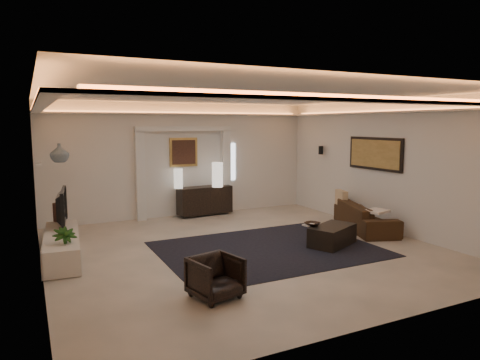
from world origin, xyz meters
name	(u,v)px	position (x,y,z in m)	size (l,w,h in m)	color
floor	(245,249)	(0.00, 0.00, 0.00)	(7.00, 7.00, 0.00)	beige
ceiling	(245,94)	(0.00, 0.00, 2.90)	(7.00, 7.00, 0.00)	white
wall_back	(183,160)	(0.00, 3.50, 1.45)	(7.00, 7.00, 0.00)	silver
wall_front	(383,205)	(0.00, -3.50, 1.45)	(7.00, 7.00, 0.00)	silver
wall_left	(37,185)	(-3.50, 0.00, 1.45)	(7.00, 7.00, 0.00)	silver
wall_right	(385,166)	(3.50, 0.00, 1.45)	(7.00, 7.00, 0.00)	silver
cove_soffit	(245,110)	(0.00, 0.00, 2.62)	(7.00, 7.00, 0.04)	silver
daylight_slit	(231,162)	(1.35, 3.48, 1.35)	(0.25, 0.03, 1.00)	white
area_rug	(268,249)	(0.40, -0.20, 0.01)	(4.00, 3.00, 0.01)	black
pilaster_left	(140,176)	(-1.15, 3.40, 1.10)	(0.22, 0.20, 2.20)	silver
pilaster_right	(226,172)	(1.15, 3.40, 1.10)	(0.22, 0.20, 2.20)	silver
alcove_header	(184,129)	(0.00, 3.40, 2.25)	(2.52, 0.20, 0.12)	silver
painting_frame	(184,152)	(0.00, 3.47, 1.65)	(0.74, 0.04, 0.74)	tan
painting_canvas	(184,152)	(0.00, 3.44, 1.65)	(0.62, 0.02, 0.62)	#4C2D1E
art_panel_frame	(375,154)	(3.47, 0.30, 1.70)	(0.04, 1.64, 0.74)	black
art_panel_gold	(374,154)	(3.44, 0.30, 1.70)	(0.02, 1.50, 0.62)	tan
wall_sconce	(321,150)	(3.38, 2.20, 1.68)	(0.12, 0.12, 0.22)	black
wall_niche	(38,164)	(-3.44, 1.40, 1.65)	(0.10, 0.55, 0.04)	silver
console	(205,200)	(0.48, 3.25, 0.40)	(1.42, 0.44, 0.71)	black
lamp_left	(178,175)	(-0.23, 3.25, 1.09)	(0.22, 0.22, 0.50)	silver
lamp_right	(217,174)	(0.77, 3.06, 1.09)	(0.28, 0.28, 0.63)	white
media_ledge	(62,246)	(-3.15, 0.94, 0.23)	(0.57, 2.27, 0.43)	beige
tv	(57,206)	(-3.15, 1.79, 0.79)	(0.15, 1.18, 0.68)	black
figurine	(57,211)	(-3.15, 2.07, 0.64)	(0.14, 0.14, 0.37)	#462D25
ginger_jar	(59,153)	(-3.08, 1.41, 1.84)	(0.33, 0.33, 0.35)	slate
plant	(65,249)	(-3.15, 0.25, 0.35)	(0.39, 0.39, 0.70)	#1D4410
sofa	(366,217)	(3.15, 0.18, 0.30)	(0.79, 2.03, 0.59)	black
throw_blanket	(377,211)	(2.91, -0.39, 0.55)	(0.47, 0.39, 0.05)	white
throw_pillow	(341,200)	(3.15, 1.03, 0.55)	(0.14, 0.45, 0.45)	#CFB183
coffee_table	(332,235)	(1.66, -0.53, 0.21)	(1.02, 0.56, 0.38)	black
bowl	(312,223)	(1.31, -0.35, 0.44)	(0.28, 0.28, 0.07)	black
magazine	(309,224)	(1.26, -0.30, 0.42)	(0.22, 0.16, 0.03)	beige
armchair	(216,277)	(-1.40, -1.88, 0.29)	(0.62, 0.63, 0.58)	black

